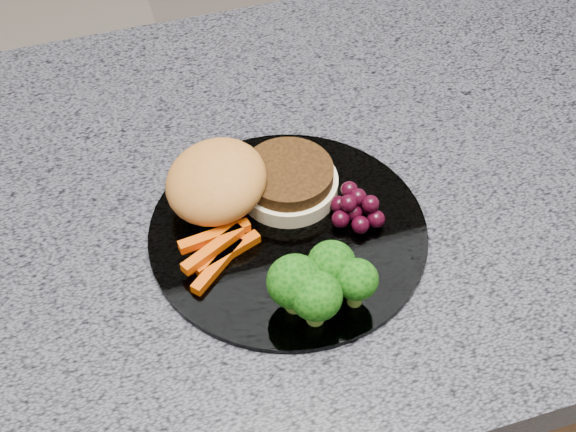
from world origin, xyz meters
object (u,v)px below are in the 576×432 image
object	(u,v)px
island_cabinet	(332,395)
grape_bunch	(357,207)
burger	(242,184)
plate	(288,232)

from	to	relation	value
island_cabinet	grape_bunch	bearing A→B (deg)	-107.83
island_cabinet	burger	size ratio (longest dim) A/B	6.57
island_cabinet	grape_bunch	size ratio (longest dim) A/B	23.62
burger	plate	bearing A→B (deg)	-69.89
grape_bunch	burger	bearing A→B (deg)	151.87
burger	grape_bunch	size ratio (longest dim) A/B	3.60
grape_bunch	plate	bearing A→B (deg)	177.58
island_cabinet	burger	distance (m)	0.51
plate	burger	distance (m)	0.06
island_cabinet	grape_bunch	distance (m)	0.49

